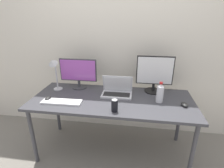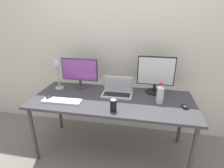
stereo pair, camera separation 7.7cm
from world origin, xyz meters
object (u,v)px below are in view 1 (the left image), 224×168
mouse_by_keyboard (185,104)px  desk_lamp (54,68)px  soda_can_near_keyboard (115,105)px  work_desk (112,103)px  water_bottle (160,93)px  keyboard_main (62,102)px  mouse_by_laptop (48,98)px  laptop_silver (117,90)px  monitor_left (78,72)px  monitor_center (155,73)px

mouse_by_keyboard → desk_lamp: bearing=166.2°
mouse_by_keyboard → soda_can_near_keyboard: bearing=-170.6°
work_desk → water_bottle: bearing=-0.4°
mouse_by_keyboard → water_bottle: bearing=160.4°
keyboard_main → water_bottle: size_ratio=1.87×
mouse_by_laptop → desk_lamp: size_ratio=0.24×
mouse_by_laptop → laptop_silver: bearing=11.2°
work_desk → keyboard_main: bearing=-161.2°
mouse_by_keyboard → mouse_by_laptop: size_ratio=0.96×
mouse_by_laptop → soda_can_near_keyboard: (0.77, -0.13, 0.04)m
laptop_silver → soda_can_near_keyboard: bearing=-86.6°
mouse_by_keyboard → water_bottle: (-0.25, 0.06, 0.09)m
mouse_by_keyboard → water_bottle: water_bottle is taller
mouse_by_keyboard → keyboard_main: bearing=178.2°
monitor_left → soda_can_near_keyboard: (0.54, -0.53, -0.15)m
mouse_by_keyboard → desk_lamp: 1.54m
work_desk → water_bottle: water_bottle is taller
keyboard_main → mouse_by_keyboard: (1.31, 0.12, 0.01)m
mouse_by_laptop → soda_can_near_keyboard: size_ratio=0.84×
monitor_left → water_bottle: monitor_left is taller
monitor_left → mouse_by_keyboard: 1.31m
mouse_by_keyboard → desk_lamp: size_ratio=0.23×
mouse_by_laptop → soda_can_near_keyboard: bearing=-17.4°
work_desk → laptop_silver: size_ratio=5.16×
laptop_silver → keyboard_main: 0.65m
work_desk → desk_lamp: bearing=170.8°
monitor_center → work_desk: bearing=-150.2°
laptop_silver → desk_lamp: desk_lamp is taller
water_bottle → soda_can_near_keyboard: size_ratio=1.84×
monitor_center → keyboard_main: size_ratio=1.03×
monitor_center → monitor_left: bearing=-179.0°
work_desk → keyboard_main: 0.56m
work_desk → laptop_silver: bearing=70.1°
desk_lamp → monitor_center: bearing=7.3°
mouse_by_keyboard → desk_lamp: desk_lamp is taller
monitor_center → desk_lamp: 1.22m
keyboard_main → water_bottle: 1.08m
laptop_silver → mouse_by_keyboard: 0.76m
water_bottle → mouse_by_laptop: bearing=-173.9°
mouse_by_laptop → desk_lamp: 0.37m
work_desk → soda_can_near_keyboard: soda_can_near_keyboard is taller
desk_lamp → keyboard_main: bearing=-56.6°
laptop_silver → mouse_by_keyboard: size_ratio=3.52×
water_bottle → work_desk: bearing=179.6°
work_desk → monitor_left: 0.60m
monitor_center → water_bottle: 0.31m
laptop_silver → mouse_by_laptop: (-0.75, -0.25, -0.03)m
keyboard_main → laptop_silver: bearing=26.3°
soda_can_near_keyboard → mouse_by_laptop: bearing=170.1°
monitor_left → soda_can_near_keyboard: monitor_left is taller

